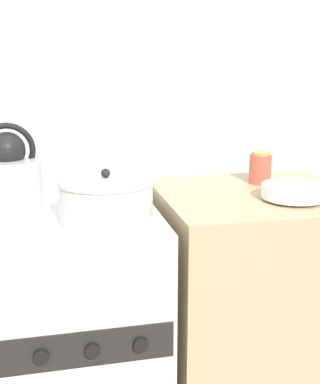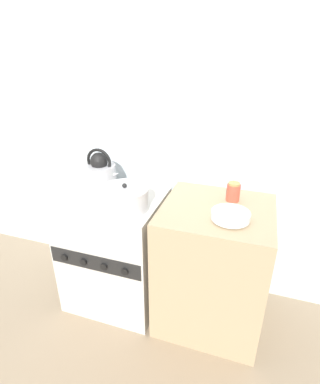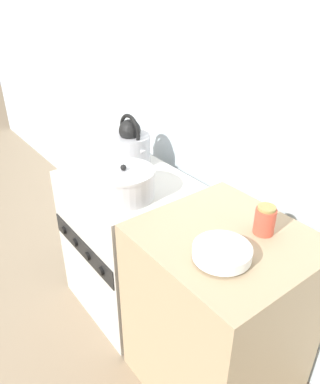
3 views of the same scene
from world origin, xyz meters
name	(u,v)px [view 3 (image 3 of 3)]	position (x,y,z in m)	size (l,w,h in m)	color
ground_plane	(92,318)	(0.00, 0.00, 0.00)	(12.00, 12.00, 0.00)	gray
wall_back	(189,84)	(0.00, 0.69, 1.25)	(7.00, 0.06, 2.50)	silver
stove	(130,243)	(0.00, 0.28, 0.41)	(0.64, 0.58, 0.83)	beige
counter	(218,314)	(0.68, 0.31, 0.43)	(0.65, 0.62, 0.85)	tan
kettle	(131,145)	(-0.14, 0.40, 0.93)	(0.26, 0.21, 0.28)	#B2B2B7
cooking_pot	(124,183)	(0.14, 0.18, 0.90)	(0.29, 0.29, 0.16)	silver
enamel_bowl	(222,252)	(0.76, 0.19, 0.88)	(0.21, 0.21, 0.05)	white
storage_jar	(265,220)	(0.75, 0.44, 0.91)	(0.08, 0.08, 0.12)	#CC4C38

